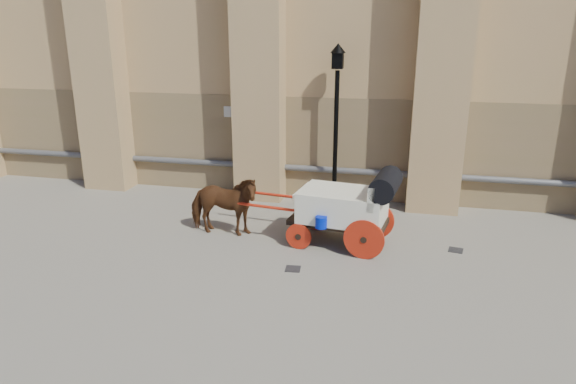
# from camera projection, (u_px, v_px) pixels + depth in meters

# --- Properties ---
(ground) EXTENTS (90.00, 90.00, 0.00)m
(ground) POSITION_uv_depth(u_px,v_px,m) (260.00, 247.00, 12.04)
(ground) COLOR slate
(ground) RESTS_ON ground
(horse) EXTENTS (0.84, 1.83, 1.54)m
(horse) POSITION_uv_depth(u_px,v_px,m) (223.00, 205.00, 12.52)
(horse) COLOR brown
(horse) RESTS_ON ground
(carriage) EXTENTS (4.37, 1.70, 1.86)m
(carriage) POSITION_uv_depth(u_px,v_px,m) (349.00, 205.00, 11.86)
(carriage) COLOR black
(carriage) RESTS_ON ground
(street_lamp) EXTENTS (0.42, 0.42, 4.51)m
(street_lamp) POSITION_uv_depth(u_px,v_px,m) (336.00, 121.00, 14.28)
(street_lamp) COLOR black
(street_lamp) RESTS_ON ground
(drain_grate_near) EXTENTS (0.35, 0.35, 0.01)m
(drain_grate_near) POSITION_uv_depth(u_px,v_px,m) (293.00, 269.00, 10.93)
(drain_grate_near) COLOR black
(drain_grate_near) RESTS_ON ground
(drain_grate_far) EXTENTS (0.37, 0.37, 0.01)m
(drain_grate_far) POSITION_uv_depth(u_px,v_px,m) (456.00, 250.00, 11.85)
(drain_grate_far) COLOR black
(drain_grate_far) RESTS_ON ground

